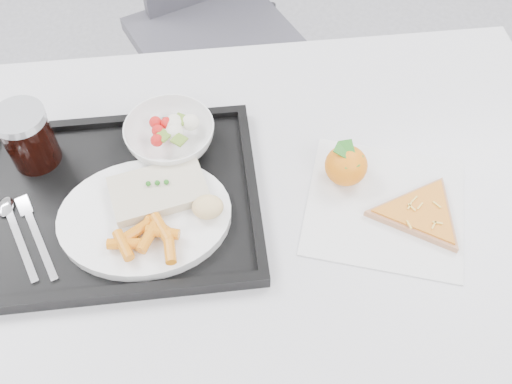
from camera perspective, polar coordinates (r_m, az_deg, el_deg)
table at (r=0.98m, az=-1.94°, el=-4.13°), size 1.20×0.80×0.75m
tray at (r=0.95m, az=-13.55°, el=-0.93°), size 0.45×0.35×0.03m
dinner_plate at (r=0.91m, az=-11.03°, el=-2.44°), size 0.27×0.27×0.02m
fish_fillet at (r=0.91m, az=-9.73°, el=0.18°), size 0.16×0.12×0.03m
bread_roll at (r=0.87m, az=-4.85°, el=-1.50°), size 0.05×0.04×0.03m
salad_bowl at (r=0.98m, az=-8.59°, el=5.61°), size 0.15×0.15×0.05m
cola_glass at (r=1.00m, az=-21.86°, el=5.19°), size 0.08×0.08×0.11m
cutlery at (r=0.96m, az=-22.39°, el=-3.27°), size 0.11×0.17×0.01m
napkin at (r=0.95m, az=12.76°, el=-1.35°), size 0.31×0.31×0.00m
tangerine at (r=0.94m, az=9.00°, el=2.65°), size 0.09×0.09×0.07m
pizza_slice at (r=0.95m, az=16.18°, el=-2.05°), size 0.20×0.20×0.02m
carrot_pile at (r=0.86m, az=-10.71°, el=-4.37°), size 0.11×0.09×0.03m
salad_contents at (r=0.98m, az=-8.31°, el=6.48°), size 0.09×0.08×0.03m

